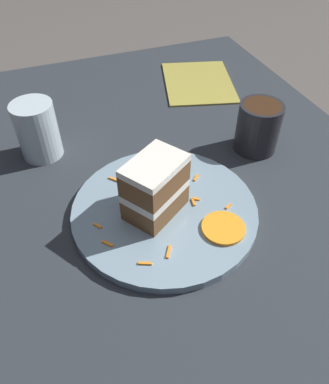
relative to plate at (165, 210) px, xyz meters
The scene contains 10 objects.
ground_plane 0.08m from the plate, 133.79° to the left, with size 6.00×6.00×0.00m, color #4C4742.
dining_table 0.07m from the plate, 133.79° to the left, with size 1.18×0.81×0.04m, color #282D33.
plate is the anchor object (origin of this frame).
cake_slice 0.06m from the plate, 89.22° to the right, with size 0.11×0.12×0.10m.
cream_dollop 0.09m from the plate, behind, with size 0.05×0.04×0.04m, color white.
orange_garnish 0.10m from the plate, 42.11° to the left, with size 0.07×0.07×0.01m, color orange.
carrot_shreds_scatter 0.03m from the plate, 47.83° to the right, with size 0.21×0.22×0.00m.
drinking_glass 0.29m from the plate, 144.83° to the right, with size 0.08×0.08×0.11m.
coffee_mug 0.26m from the plate, 114.24° to the left, with size 0.08×0.08×0.10m.
menu_card 0.46m from the plate, 148.45° to the left, with size 0.17×0.22×0.00m, color #9E933D.
Camera 1 is at (0.45, -0.20, 0.50)m, focal length 35.00 mm.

